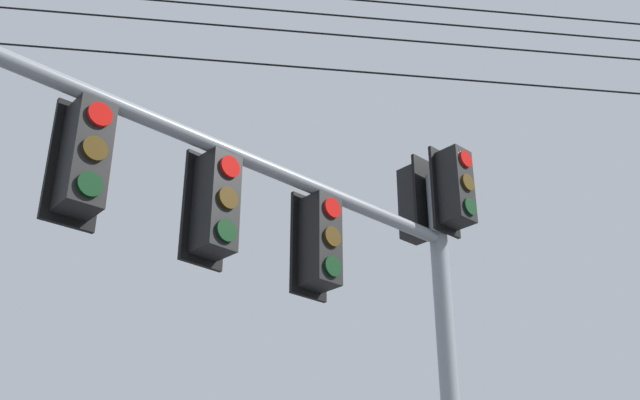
% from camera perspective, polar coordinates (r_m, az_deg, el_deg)
% --- Properties ---
extents(signal_mast_assembly, '(5.79, 2.07, 6.20)m').
position_cam_1_polar(signal_mast_assembly, '(7.67, 1.99, -4.55)').
color(signal_mast_assembly, gray).
rests_on(signal_mast_assembly, ground).
extents(overhead_wire_span, '(23.40, 9.36, 2.34)m').
position_cam_1_polar(overhead_wire_span, '(10.34, 1.15, 13.34)').
color(overhead_wire_span, black).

